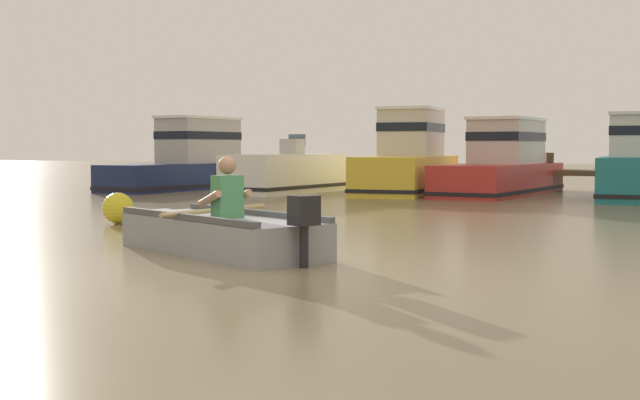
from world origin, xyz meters
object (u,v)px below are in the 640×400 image
object	(u,v)px
moored_boat_white	(286,174)
moored_boat_yellow	(409,162)
mooring_buoy	(118,208)
rowboat_with_person	(218,232)
moored_boat_teal	(636,165)
moored_boat_red	(502,166)
moored_boat_navy	(192,163)

from	to	relation	value
moored_boat_white	moored_boat_yellow	bearing A→B (deg)	16.02
mooring_buoy	rowboat_with_person	bearing A→B (deg)	-39.61
mooring_buoy	moored_boat_teal	bearing A→B (deg)	55.79
moored_boat_white	rowboat_with_person	bearing A→B (deg)	-69.43
moored_boat_yellow	moored_boat_white	bearing A→B (deg)	-163.98
moored_boat_teal	mooring_buoy	world-z (taller)	moored_boat_teal
moored_boat_red	mooring_buoy	xyz separation A→B (m)	(-4.50, -11.52, -0.51)
moored_boat_teal	moored_boat_yellow	bearing A→B (deg)	-174.93
rowboat_with_person	moored_boat_red	world-z (taller)	moored_boat_red
moored_boat_yellow	moored_boat_teal	bearing A→B (deg)	5.07
moored_boat_white	moored_boat_teal	xyz separation A→B (m)	(9.34, 1.49, 0.29)
moored_boat_navy	moored_boat_yellow	bearing A→B (deg)	0.33
rowboat_with_person	moored_boat_navy	world-z (taller)	moored_boat_navy
moored_boat_navy	mooring_buoy	size ratio (longest dim) A/B	12.65
rowboat_with_person	moored_boat_red	bearing A→B (deg)	86.02
rowboat_with_person	moored_boat_white	size ratio (longest dim) A/B	0.74
rowboat_with_person	moored_boat_white	distance (m)	13.96
moored_boat_white	mooring_buoy	xyz separation A→B (m)	(1.41, -10.17, -0.27)
moored_boat_teal	moored_boat_navy	bearing A→B (deg)	-177.48
moored_boat_white	moored_boat_teal	world-z (taller)	moored_boat_teal
moored_boat_teal	moored_boat_white	bearing A→B (deg)	-170.93
moored_boat_red	mooring_buoy	distance (m)	12.38
moored_boat_navy	moored_boat_red	size ratio (longest dim) A/B	1.07
moored_boat_red	moored_boat_teal	world-z (taller)	moored_boat_teal
moored_boat_navy	moored_boat_teal	xyz separation A→B (m)	(12.97, 0.57, -0.00)
moored_boat_white	mooring_buoy	world-z (taller)	moored_boat_white
rowboat_with_person	moored_boat_red	distance (m)	14.45
moored_boat_red	rowboat_with_person	bearing A→B (deg)	-93.98
moored_boat_white	moored_boat_yellow	distance (m)	3.50
moored_boat_navy	moored_boat_teal	world-z (taller)	moored_boat_navy
rowboat_with_person	moored_boat_white	bearing A→B (deg)	110.57
rowboat_with_person	moored_boat_teal	bearing A→B (deg)	73.05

